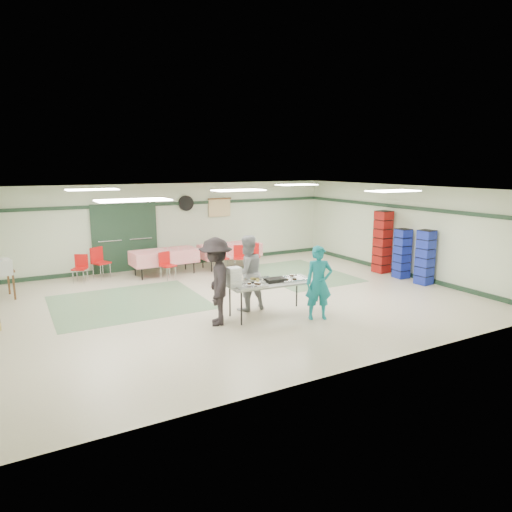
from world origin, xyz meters
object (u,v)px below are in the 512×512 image
dining_table_a (230,250)px  chair_b (219,255)px  chair_a (239,255)px  crate_stack_red (382,242)px  chair_d (166,263)px  serving_table (271,284)px  crate_stack_blue_b (425,257)px  dining_table_b (164,256)px  volunteer_dark (216,282)px  crate_stack_blue_a (402,254)px  volunteer_teal (319,283)px  printer_table (1,274)px  chair_c (253,253)px  chair_loose_b (80,265)px  office_printer (0,267)px  chair_loose_a (99,259)px  volunteer_grey (247,273)px

dining_table_a → chair_b: chair_b is taller
chair_a → chair_b: 0.68m
crate_stack_red → chair_d: bearing=158.7°
serving_table → chair_b: bearing=84.2°
dining_table_a → chair_a: size_ratio=2.52×
chair_b → crate_stack_blue_b: (4.41, -4.05, 0.20)m
serving_table → dining_table_b: bearing=103.6°
volunteer_dark → crate_stack_blue_a: volunteer_dark is taller
serving_table → chair_a: (1.39, 4.29, -0.23)m
volunteer_teal → printer_table: size_ratio=1.89×
chair_c → chair_loose_b: (-5.12, 0.84, -0.02)m
volunteer_teal → volunteer_dark: size_ratio=0.87×
dining_table_a → dining_table_b: bearing=178.1°
dining_table_b → crate_stack_red: 6.68m
dining_table_a → crate_stack_blue_b: size_ratio=1.31×
dining_table_b → chair_a: 2.32m
chair_c → office_printer: 7.12m
volunteer_dark → dining_table_b: 4.85m
printer_table → office_printer: (-0.00, -0.71, 0.31)m
dining_table_b → chair_a: size_ratio=2.51×
dining_table_a → chair_d: 2.40m
chair_b → chair_loose_a: size_ratio=1.00×
volunteer_teal → volunteer_grey: size_ratio=0.92×
volunteer_teal → volunteer_grey: 1.68m
chair_loose_a → chair_d: bearing=-59.6°
volunteer_dark → dining_table_a: bearing=173.2°
crate_stack_red → office_printer: (-10.30, 1.73, -0.03)m
chair_a → crate_stack_blue_a: 4.92m
volunteer_grey → crate_stack_red: 5.55m
dining_table_b → crate_stack_blue_a: 7.07m
dining_table_b → crate_stack_blue_b: crate_stack_blue_b is taller
chair_c → dining_table_a: bearing=156.3°
chair_d → crate_stack_blue_a: 6.89m
serving_table → chair_d: bearing=106.5°
serving_table → crate_stack_blue_a: (5.12, 1.10, 0.01)m
volunteer_teal → chair_c: bearing=100.2°
chair_c → crate_stack_blue_b: 5.17m
chair_loose_b → printer_table: 2.11m
serving_table → volunteer_grey: 0.68m
chair_b → office_printer: (-5.89, -0.67, 0.36)m
crate_stack_red → crate_stack_blue_b: 1.66m
crate_stack_red → crate_stack_blue_b: crate_stack_red is taller
chair_b → printer_table: 5.89m
chair_loose_a → crate_stack_blue_b: size_ratio=0.60×
office_printer → printer_table: bearing=77.6°
printer_table → dining_table_b: bearing=-3.2°
serving_table → printer_table: serving_table is taller
dining_table_b → serving_table: bearing=-82.8°
volunteer_grey → chair_d: (-0.71, 3.68, -0.38)m
crate_stack_blue_a → crate_stack_red: size_ratio=0.76×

